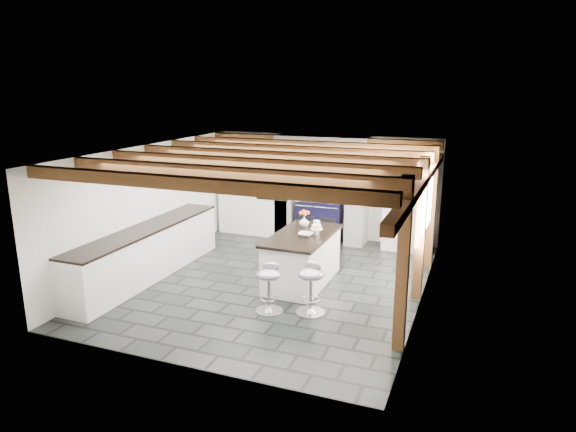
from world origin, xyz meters
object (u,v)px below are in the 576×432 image
at_px(kitchen_island, 302,258).
at_px(bar_stool_near, 311,282).
at_px(range_cooker, 321,219).
at_px(bar_stool_far, 269,282).

xyz_separation_m(kitchen_island, bar_stool_near, (0.54, -1.14, 0.05)).
relative_size(range_cooker, kitchen_island, 0.56).
height_order(bar_stool_near, bar_stool_far, bar_stool_near).
height_order(kitchen_island, bar_stool_near, kitchen_island).
bearing_deg(bar_stool_near, kitchen_island, 126.61).
bearing_deg(bar_stool_far, range_cooker, 83.08).
distance_m(bar_stool_near, bar_stool_far, 0.63).
bearing_deg(bar_stool_near, range_cooker, 116.52).
height_order(range_cooker, kitchen_island, kitchen_island).
distance_m(range_cooker, bar_stool_far, 3.88).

